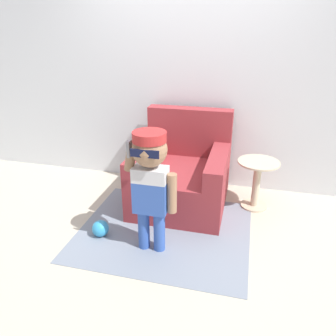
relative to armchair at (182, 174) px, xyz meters
The scene contains 7 objects.
ground_plane 0.34m from the armchair, 121.45° to the right, with size 10.00×10.00×0.00m, color #BCB29E.
wall_back 1.12m from the armchair, 96.52° to the left, with size 10.00×0.05×2.60m.
armchair is the anchor object (origin of this frame).
person_child 0.97m from the armchair, 94.96° to the right, with size 0.43×0.32×1.06m.
side_table 0.78m from the armchair, ahead, with size 0.42×0.42×0.52m.
rug 0.68m from the armchair, 93.79° to the right, with size 1.58×1.38×0.01m.
toy_ball 1.05m from the armchair, 125.52° to the right, with size 0.15×0.15×0.15m.
Camera 1 is at (0.70, -3.03, 1.79)m, focal length 35.00 mm.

